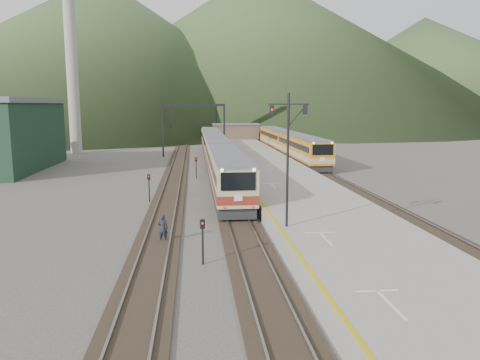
{
  "coord_description": "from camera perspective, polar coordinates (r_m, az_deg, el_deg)",
  "views": [
    {
      "loc": [
        -2.84,
        -16.54,
        7.74
      ],
      "look_at": [
        0.68,
        19.13,
        2.0
      ],
      "focal_mm": 35.0,
      "sensor_mm": 36.0,
      "label": 1
    }
  ],
  "objects": [
    {
      "name": "hill_a",
      "position": [
        211.03,
        -16.3,
        14.8
      ],
      "size": [
        180.0,
        180.0,
        60.0
      ],
      "primitive_type": "cone",
      "color": "#374D25",
      "rests_on": "ground"
    },
    {
      "name": "smokestack",
      "position": [
        81.17,
        -19.86,
        13.71
      ],
      "size": [
        1.8,
        1.8,
        30.0
      ],
      "primitive_type": "cylinder",
      "color": "#9E998E",
      "rests_on": "ground"
    },
    {
      "name": "main_train",
      "position": [
        58.98,
        -2.86,
        3.44
      ],
      "size": [
        2.79,
        57.32,
        3.41
      ],
      "color": "tan",
      "rests_on": "track_main"
    },
    {
      "name": "hill_c",
      "position": [
        253.67,
        21.31,
        12.4
      ],
      "size": [
        160.0,
        160.0,
        50.0
      ],
      "primitive_type": "cone",
      "color": "#374D25",
      "rests_on": "ground"
    },
    {
      "name": "hill_b",
      "position": [
        250.49,
        2.01,
        15.92
      ],
      "size": [
        220.0,
        220.0,
        75.0
      ],
      "primitive_type": "cone",
      "color": "#374D25",
      "rests_on": "ground"
    },
    {
      "name": "station_shed",
      "position": [
        95.06,
        -0.54,
        5.98
      ],
      "size": [
        9.4,
        4.4,
        3.1
      ],
      "color": "brown",
      "rests_on": "platform"
    },
    {
      "name": "track_second",
      "position": [
        58.83,
        8.52,
        1.51
      ],
      "size": [
        2.6,
        200.0,
        0.23
      ],
      "color": "black",
      "rests_on": "ground"
    },
    {
      "name": "short_signal_a",
      "position": [
        23.01,
        -4.58,
        -6.77
      ],
      "size": [
        0.25,
        0.2,
        2.27
      ],
      "color": "black",
      "rests_on": "ground"
    },
    {
      "name": "track_far",
      "position": [
        57.1,
        -7.76,
        1.29
      ],
      "size": [
        2.6,
        200.0,
        0.23
      ],
      "color": "black",
      "rests_on": "ground"
    },
    {
      "name": "short_signal_b",
      "position": [
        50.03,
        -5.37,
        1.85
      ],
      "size": [
        0.26,
        0.23,
        2.27
      ],
      "color": "black",
      "rests_on": "ground"
    },
    {
      "name": "ground",
      "position": [
        18.48,
        3.86,
        -15.69
      ],
      "size": [
        400.0,
        400.0,
        0.0
      ],
      "primitive_type": "plane",
      "color": "#47423D",
      "rests_on": "ground"
    },
    {
      "name": "second_train",
      "position": [
        72.38,
        5.82,
        4.51
      ],
      "size": [
        2.9,
        39.52,
        3.54
      ],
      "color": "#C6781A",
      "rests_on": "track_second"
    },
    {
      "name": "short_signal_c",
      "position": [
        38.28,
        -11.04,
        -0.51
      ],
      "size": [
        0.26,
        0.22,
        2.27
      ],
      "color": "black",
      "rests_on": "ground"
    },
    {
      "name": "gantry_near",
      "position": [
        71.57,
        -5.69,
        7.33
      ],
      "size": [
        9.55,
        0.25,
        8.0
      ],
      "color": "black",
      "rests_on": "ground"
    },
    {
      "name": "gantry_far",
      "position": [
        96.56,
        -5.69,
        7.78
      ],
      "size": [
        9.55,
        0.25,
        8.0
      ],
      "color": "black",
      "rests_on": "ground"
    },
    {
      "name": "platform",
      "position": [
        55.66,
        3.13,
        1.61
      ],
      "size": [
        8.0,
        100.0,
        1.0
      ],
      "primitive_type": "cube",
      "color": "gray",
      "rests_on": "ground"
    },
    {
      "name": "worker",
      "position": [
        27.16,
        -9.39,
        -5.82
      ],
      "size": [
        0.62,
        0.44,
        1.62
      ],
      "primitive_type": "imported",
      "rotation": [
        0.0,
        0.0,
        3.05
      ],
      "color": "#1D212B",
      "rests_on": "ground"
    },
    {
      "name": "signal_mast",
      "position": [
        25.82,
        5.85,
        4.06
      ],
      "size": [
        2.18,
        0.49,
        7.4
      ],
      "color": "black",
      "rests_on": "platform"
    },
    {
      "name": "track_main",
      "position": [
        57.13,
        -2.74,
        1.37
      ],
      "size": [
        2.6,
        200.0,
        0.23
      ],
      "color": "black",
      "rests_on": "ground"
    }
  ]
}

